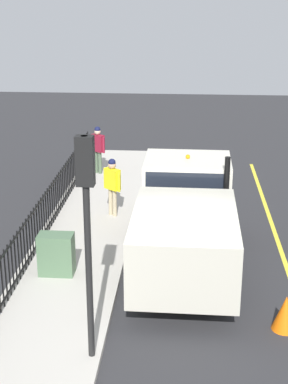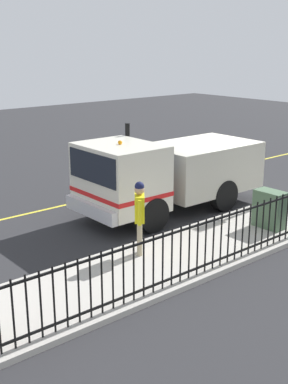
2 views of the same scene
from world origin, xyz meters
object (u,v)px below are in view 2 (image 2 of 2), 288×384
work_truck (163,171)px  worker_standing (140,210)px  utility_cabinet (270,209)px  traffic_cone (184,173)px

work_truck → worker_standing: bearing=129.4°
worker_standing → utility_cabinet: (0.85, 3.83, -0.57)m
worker_standing → traffic_cone: 7.11m
utility_cabinet → traffic_cone: (-5.08, 1.82, -0.26)m
utility_cabinet → traffic_cone: utility_cabinet is taller
traffic_cone → utility_cabinet: bearing=-19.7°
worker_standing → work_truck: bearing=-11.9°
work_truck → traffic_cone: (-2.05, 2.93, -0.92)m
work_truck → utility_cabinet: size_ratio=5.93×
utility_cabinet → worker_standing: bearing=-102.5°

